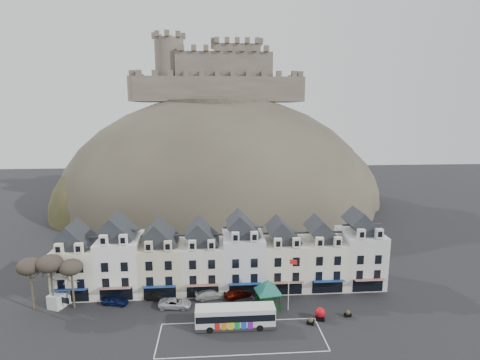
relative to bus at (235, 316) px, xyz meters
name	(u,v)px	position (x,y,z in m)	size (l,w,h in m)	color
ground	(227,343)	(-1.34, -3.59, -1.72)	(300.00, 300.00, 0.00)	black
coach_bay_markings	(241,337)	(0.66, -2.34, -1.72)	(22.00, 7.50, 0.01)	silver
townhouse_terrace	(224,257)	(-1.19, 12.38, 3.58)	(54.40, 9.35, 11.80)	white
castle_hill	(223,206)	(-0.09, 65.36, -1.62)	(100.00, 76.00, 68.00)	#3A342C
castle	(219,75)	(-0.83, 72.34, 38.47)	(50.20, 22.20, 22.00)	brown
tree_left_far	(29,267)	(-30.34, 6.91, 5.17)	(3.61, 3.61, 8.24)	#393024
tree_left_mid	(50,264)	(-27.34, 6.91, 5.52)	(3.78, 3.78, 8.64)	#393024
tree_left_near	(71,268)	(-24.34, 6.91, 4.83)	(3.43, 3.43, 7.84)	#393024
bus	(235,316)	(0.00, 0.00, 0.00)	(11.05, 2.60, 3.12)	#262628
bus_shelter	(268,286)	(5.28, 4.80, 1.84)	(7.13, 7.13, 4.59)	black
red_buoy	(320,313)	(12.37, 1.07, -0.78)	(1.49, 1.49, 1.84)	black
flagpole	(289,280)	(8.36, 3.97, 3.09)	(1.16, 0.46, 8.43)	silver
white_van	(64,297)	(-26.44, 8.41, -0.64)	(3.73, 5.15, 2.16)	silver
planter_west	(310,321)	(10.66, -0.09, -1.24)	(1.13, 0.85, 1.01)	black
planter_east	(348,314)	(16.66, 1.54, -1.25)	(1.00, 0.69, 0.99)	black
car_navy	(115,300)	(-18.33, 7.41, -1.03)	(1.63, 4.06, 1.38)	#0C143E
car_black	(156,296)	(-12.14, 8.41, -1.11)	(1.31, 3.75, 1.24)	black
car_silver	(175,303)	(-8.91, 5.91, -1.03)	(2.29, 4.90, 1.38)	silver
car_white	(211,294)	(-3.46, 8.41, -0.97)	(2.11, 5.19, 1.50)	#B8B8B8
car_maroon	(238,293)	(0.88, 8.41, -0.95)	(1.82, 4.52, 1.54)	#4E0C04
car_charcoal	(263,292)	(5.09, 8.41, -1.00)	(1.52, 4.37, 1.44)	black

